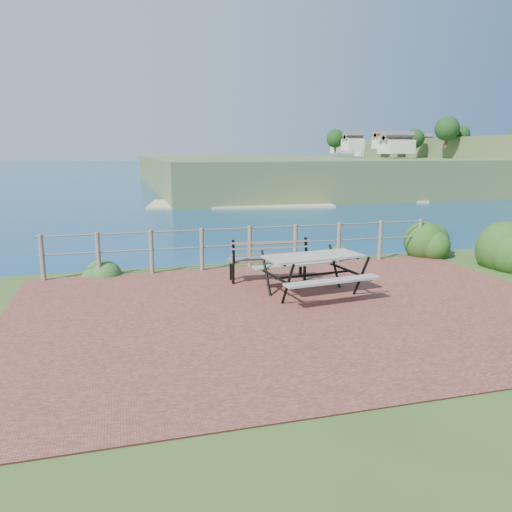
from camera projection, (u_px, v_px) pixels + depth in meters
The scene contains 10 objects.
ground at pixel (298, 310), 8.81m from camera, with size 10.00×7.00×0.12m, color brown.
ocean at pixel (124, 158), 197.53m from camera, with size 1200.00×1200.00×0.00m, color #135672.
safety_railing at pixel (250, 245), 11.85m from camera, with size 9.40×0.10×1.00m.
distant_bay at pixel (488, 160), 245.12m from camera, with size 290.00×232.36×24.00m.
picnic_table at pixel (313, 271), 9.57m from camera, with size 1.94×1.60×0.78m.
park_bench at pixel (268, 253), 10.66m from camera, with size 1.71×0.54×0.95m.
shrub_right_front at pixel (493, 270), 11.78m from camera, with size 1.36×1.36×1.93m, color #174615.
shrub_right_edge at pixel (426, 255), 13.44m from camera, with size 1.11×1.11×1.58m, color #174615.
shrub_lip_west at pixel (103, 273), 11.48m from camera, with size 0.73×0.73×0.46m, color #215A24.
shrub_lip_east at pixel (336, 256), 13.36m from camera, with size 0.72×0.72×0.44m, color #174615.
Camera 1 is at (-2.94, -7.92, 2.75)m, focal length 35.00 mm.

